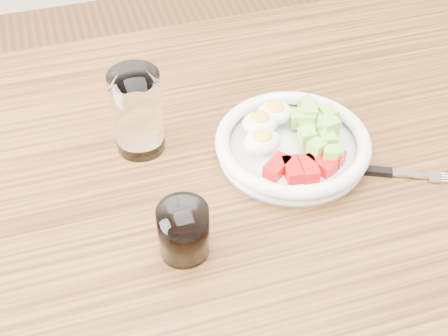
{
  "coord_description": "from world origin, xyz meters",
  "views": [
    {
      "loc": [
        -0.2,
        -0.6,
        1.42
      ],
      "look_at": [
        -0.01,
        0.01,
        0.8
      ],
      "focal_mm": 50.0,
      "sensor_mm": 36.0,
      "label": 1
    }
  ],
  "objects": [
    {
      "name": "dining_table",
      "position": [
        0.0,
        0.0,
        0.67
      ],
      "size": [
        1.5,
        0.9,
        0.77
      ],
      "color": "brown",
      "rests_on": "ground"
    },
    {
      "name": "coffee_glass",
      "position": [
        -0.1,
        -0.09,
        0.81
      ],
      "size": [
        0.07,
        0.07,
        0.08
      ],
      "color": "white",
      "rests_on": "dining_table"
    },
    {
      "name": "water_glass",
      "position": [
        -0.11,
        0.12,
        0.84
      ],
      "size": [
        0.08,
        0.08,
        0.13
      ],
      "primitive_type": "cylinder",
      "color": "white",
      "rests_on": "dining_table"
    },
    {
      "name": "bowl",
      "position": [
        0.11,
        0.04,
        0.79
      ],
      "size": [
        0.24,
        0.24,
        0.06
      ],
      "color": "white",
      "rests_on": "dining_table"
    },
    {
      "name": "fork",
      "position": [
        0.21,
        -0.04,
        0.77
      ],
      "size": [
        0.19,
        0.1,
        0.01
      ],
      "color": "black",
      "rests_on": "dining_table"
    }
  ]
}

